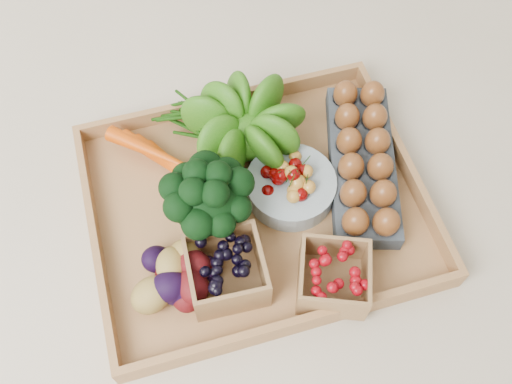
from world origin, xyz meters
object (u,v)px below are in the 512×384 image
object	(u,v)px
broccoli	(210,209)
egg_carton	(361,164)
tray	(256,207)
cherry_bowl	(291,187)

from	to	relation	value
broccoli	egg_carton	size ratio (longest dim) A/B	0.48
tray	egg_carton	distance (m)	0.20
cherry_bowl	egg_carton	world-z (taller)	cherry_bowl
broccoli	egg_carton	distance (m)	0.28
tray	cherry_bowl	bearing A→B (deg)	6.56
cherry_bowl	broccoli	bearing A→B (deg)	-170.59
broccoli	cherry_bowl	size ratio (longest dim) A/B	0.98
cherry_bowl	egg_carton	xyz separation A→B (m)	(0.13, 0.01, -0.00)
broccoli	cherry_bowl	distance (m)	0.15
egg_carton	tray	bearing A→B (deg)	-157.68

